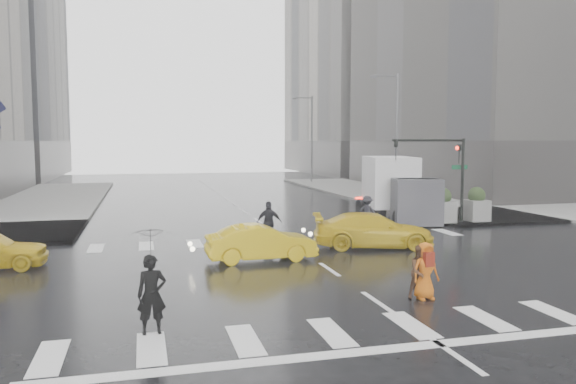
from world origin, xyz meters
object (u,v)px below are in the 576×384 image
object	(u,v)px
pedestrian_brown	(421,272)
taxi_mid	(261,243)
box_truck	(396,187)
pedestrian_orange	(425,270)
traffic_signal_pole	(446,163)

from	to	relation	value
pedestrian_brown	taxi_mid	size ratio (longest dim) A/B	0.37
box_truck	pedestrian_orange	bearing A→B (deg)	-99.16
traffic_signal_pole	pedestrian_brown	bearing A→B (deg)	-122.68
pedestrian_brown	taxi_mid	distance (m)	6.83
pedestrian_orange	box_truck	xyz separation A→B (m)	(6.10, 14.65, 1.05)
pedestrian_brown	pedestrian_orange	distance (m)	0.13
taxi_mid	pedestrian_orange	bearing A→B (deg)	-152.28
pedestrian_brown	pedestrian_orange	xyz separation A→B (m)	(0.09, -0.08, 0.06)
pedestrian_orange	box_truck	distance (m)	15.90
traffic_signal_pole	box_truck	xyz separation A→B (m)	(-1.51, 2.56, -1.36)
pedestrian_brown	pedestrian_orange	world-z (taller)	pedestrian_orange
traffic_signal_pole	pedestrian_brown	size ratio (longest dim) A/B	3.01
box_truck	traffic_signal_pole	bearing A→B (deg)	-46.09
traffic_signal_pole	pedestrian_orange	xyz separation A→B (m)	(-7.61, -12.08, -2.41)
traffic_signal_pole	pedestrian_brown	world-z (taller)	traffic_signal_pole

